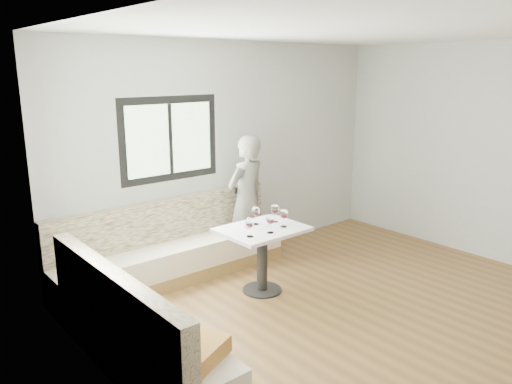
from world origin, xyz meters
TOP-DOWN VIEW (x-y plane):
  - room at (-0.08, 0.08)m, footprint 5.01×5.01m
  - banquette at (-1.59, 1.62)m, footprint 2.90×2.80m
  - table at (-0.46, 1.34)m, footprint 0.91×0.71m
  - person at (-0.04, 2.13)m, footprint 0.66×0.49m
  - olive_ramekin at (-0.58, 1.46)m, footprint 0.10×0.10m
  - wine_glass_a at (-0.75, 1.19)m, footprint 0.10×0.10m
  - wine_glass_b at (-0.50, 1.15)m, footprint 0.10×0.10m
  - wine_glass_c at (-0.25, 1.21)m, footprint 0.10×0.10m
  - wine_glass_d at (-0.43, 1.48)m, footprint 0.10×0.10m
  - wine_glass_e at (-0.20, 1.41)m, footprint 0.10×0.10m

SIDE VIEW (x-z plane):
  - banquette at x=-1.59m, z-range -0.14..0.81m
  - table at x=-0.46m, z-range 0.19..0.94m
  - olive_ramekin at x=-0.58m, z-range 0.75..0.79m
  - person at x=-0.04m, z-range 0.00..1.66m
  - wine_glass_a at x=-0.75m, z-range 0.79..1.01m
  - wine_glass_b at x=-0.50m, z-range 0.79..1.01m
  - wine_glass_c at x=-0.25m, z-range 0.79..1.01m
  - wine_glass_d at x=-0.43m, z-range 0.79..1.01m
  - wine_glass_e at x=-0.20m, z-range 0.79..1.01m
  - room at x=-0.08m, z-range 0.01..2.82m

